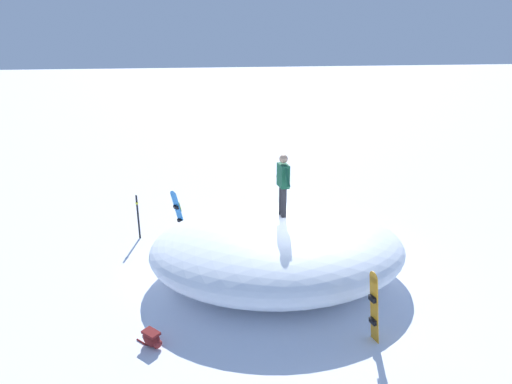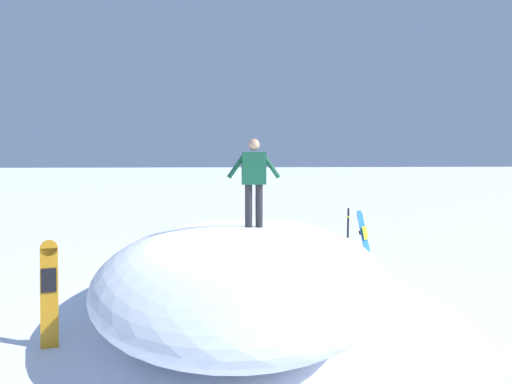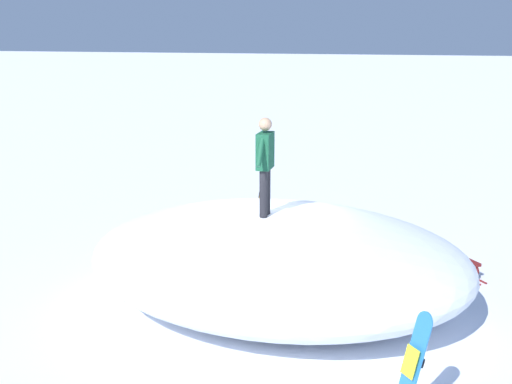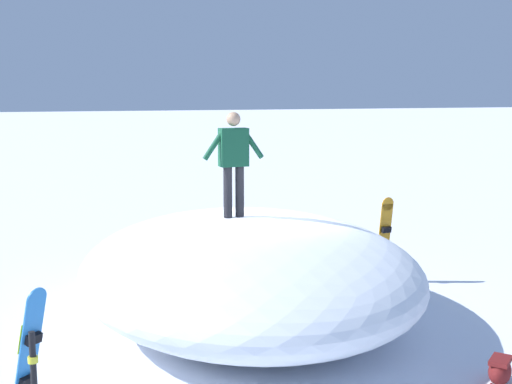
{
  "view_description": "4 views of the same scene",
  "coord_description": "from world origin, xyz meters",
  "px_view_note": "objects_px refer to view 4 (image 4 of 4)",
  "views": [
    {
      "loc": [
        -9.52,
        3.48,
        5.98
      ],
      "look_at": [
        0.81,
        0.97,
        2.36
      ],
      "focal_mm": 30.17,
      "sensor_mm": 36.0,
      "label": 1
    },
    {
      "loc": [
        0.11,
        -6.64,
        2.98
      ],
      "look_at": [
        0.73,
        0.4,
        2.34
      ],
      "focal_mm": 25.86,
      "sensor_mm": 36.0,
      "label": 2
    },
    {
      "loc": [
        11.09,
        2.91,
        4.76
      ],
      "look_at": [
        0.92,
        0.18,
        2.14
      ],
      "focal_mm": 45.95,
      "sensor_mm": 36.0,
      "label": 3
    },
    {
      "loc": [
        3.97,
        10.48,
        3.67
      ],
      "look_at": [
        0.54,
        0.94,
        2.17
      ],
      "focal_mm": 47.78,
      "sensor_mm": 36.0,
      "label": 4
    }
  ],
  "objects_px": {
    "snowboarder_standing": "(234,157)",
    "backpack_near": "(500,370)",
    "snowboard_secondary_upright": "(384,239)",
    "snowboard_primary_upright": "(29,352)"
  },
  "relations": [
    {
      "from": "snowboard_primary_upright",
      "to": "snowboard_secondary_upright",
      "type": "relative_size",
      "value": 0.93
    },
    {
      "from": "snowboard_primary_upright",
      "to": "backpack_near",
      "type": "bearing_deg",
      "value": 170.3
    },
    {
      "from": "snowboarder_standing",
      "to": "backpack_near",
      "type": "relative_size",
      "value": 2.64
    },
    {
      "from": "snowboard_secondary_upright",
      "to": "backpack_near",
      "type": "relative_size",
      "value": 2.68
    },
    {
      "from": "snowboard_primary_upright",
      "to": "backpack_near",
      "type": "xyz_separation_m",
      "value": [
        -5.61,
        0.96,
        -0.64
      ]
    },
    {
      "from": "snowboarder_standing",
      "to": "snowboard_secondary_upright",
      "type": "height_order",
      "value": "snowboarder_standing"
    },
    {
      "from": "snowboarder_standing",
      "to": "backpack_near",
      "type": "distance_m",
      "value": 4.93
    },
    {
      "from": "snowboard_secondary_upright",
      "to": "backpack_near",
      "type": "distance_m",
      "value": 4.68
    },
    {
      "from": "backpack_near",
      "to": "snowboarder_standing",
      "type": "bearing_deg",
      "value": -56.09
    },
    {
      "from": "snowboard_primary_upright",
      "to": "snowboard_secondary_upright",
      "type": "height_order",
      "value": "snowboard_secondary_upright"
    }
  ]
}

